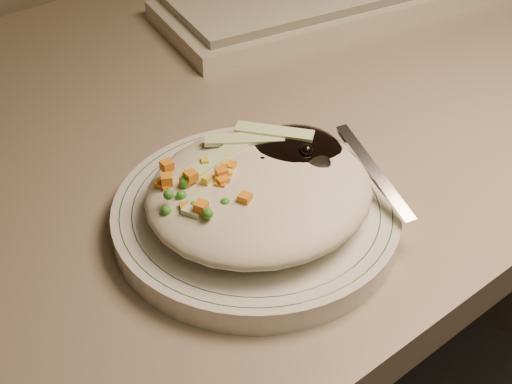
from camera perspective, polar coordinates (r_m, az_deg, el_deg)
desk at (r=0.88m, az=-4.65°, el=-4.81°), size 1.40×0.70×0.74m
plate at (r=0.60m, az=0.00°, el=-1.92°), size 0.24×0.24×0.02m
plate_rim at (r=0.60m, az=-0.00°, el=-1.19°), size 0.23×0.23×0.00m
meal at (r=0.59m, az=0.37°, el=0.56°), size 0.21×0.19×0.05m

